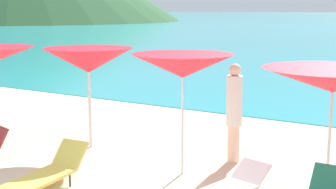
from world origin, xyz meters
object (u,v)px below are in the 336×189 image
umbrella_3 (88,61)px  umbrella_5 (333,81)px  lounge_chair_0 (48,172)px  lounge_chair_2 (230,187)px  umbrella_4 (183,66)px  beachgoer_1 (234,110)px

umbrella_3 → umbrella_5: 4.99m
umbrella_5 → lounge_chair_0: size_ratio=1.44×
lounge_chair_2 → umbrella_4: bearing=163.8°
umbrella_4 → umbrella_5: (2.43, 0.55, -0.14)m
umbrella_5 → beachgoer_1: 2.16m
umbrella_4 → lounge_chair_2: size_ratio=1.34×
umbrella_4 → beachgoer_1: 1.53m
lounge_chair_2 → beachgoer_1: beachgoer_1 is taller
umbrella_3 → lounge_chair_2: umbrella_3 is taller
lounge_chair_0 → lounge_chair_2: (2.76, 1.12, -0.07)m
umbrella_5 → lounge_chair_2: bearing=-133.1°
lounge_chair_2 → beachgoer_1: (-0.77, 1.82, 0.82)m
lounge_chair_0 → umbrella_5: bearing=25.8°
umbrella_4 → beachgoer_1: umbrella_4 is taller
lounge_chair_2 → beachgoer_1: bearing=125.7°
umbrella_4 → lounge_chair_0: size_ratio=1.26×
beachgoer_1 → umbrella_3: bearing=39.0°
umbrella_4 → beachgoer_1: size_ratio=1.13×
umbrella_3 → umbrella_5: bearing=0.8°
umbrella_4 → lounge_chair_2: bearing=-29.1°
umbrella_5 → beachgoer_1: (-1.93, 0.57, -0.78)m
umbrella_5 → umbrella_3: bearing=-179.2°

